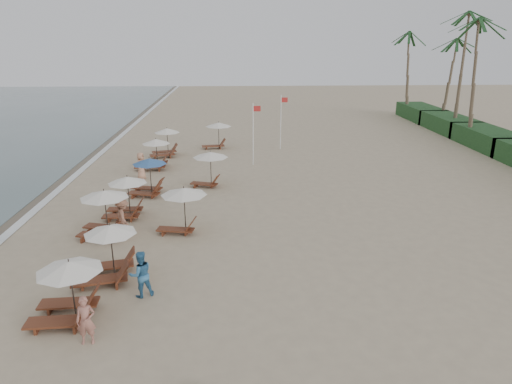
{
  "coord_description": "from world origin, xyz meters",
  "views": [
    {
      "loc": [
        -0.15,
        -16.49,
        8.97
      ],
      "look_at": [
        1.0,
        6.66,
        1.3
      ],
      "focal_mm": 32.33,
      "sensor_mm": 36.0,
      "label": 1
    }
  ],
  "objects_px": {
    "beachgoer_near": "(86,320)",
    "flag_pole_near": "(254,131)",
    "beachgoer_mid_b": "(123,217)",
    "beachgoer_far_b": "(141,166)",
    "lounger_station_2": "(102,213)",
    "inland_station_0": "(181,204)",
    "inland_station_1": "(208,164)",
    "lounger_station_4": "(147,178)",
    "lounger_station_5": "(153,156)",
    "lounger_station_6": "(165,143)",
    "inland_station_2": "(216,132)",
    "lounger_station_3": "(124,198)",
    "lounger_station_1": "(105,256)",
    "lounger_station_0": "(65,292)",
    "beachgoer_mid_a": "(141,274)"
  },
  "relations": [
    {
      "from": "lounger_station_2",
      "to": "beachgoer_far_b",
      "type": "relative_size",
      "value": 1.41
    },
    {
      "from": "beachgoer_near",
      "to": "inland_station_1",
      "type": "bearing_deg",
      "value": 73.69
    },
    {
      "from": "lounger_station_4",
      "to": "lounger_station_6",
      "type": "relative_size",
      "value": 0.98
    },
    {
      "from": "lounger_station_1",
      "to": "flag_pole_near",
      "type": "bearing_deg",
      "value": 69.18
    },
    {
      "from": "beachgoer_mid_b",
      "to": "flag_pole_near",
      "type": "distance_m",
      "value": 14.64
    },
    {
      "from": "flag_pole_near",
      "to": "beachgoer_far_b",
      "type": "bearing_deg",
      "value": -156.38
    },
    {
      "from": "lounger_station_6",
      "to": "inland_station_2",
      "type": "xyz_separation_m",
      "value": [
        4.08,
        2.7,
        0.35
      ]
    },
    {
      "from": "beachgoer_mid_a",
      "to": "lounger_station_2",
      "type": "bearing_deg",
      "value": -88.31
    },
    {
      "from": "lounger_station_6",
      "to": "beachgoer_far_b",
      "type": "height_order",
      "value": "lounger_station_6"
    },
    {
      "from": "lounger_station_6",
      "to": "lounger_station_1",
      "type": "bearing_deg",
      "value": -88.59
    },
    {
      "from": "inland_station_1",
      "to": "beachgoer_mid_a",
      "type": "height_order",
      "value": "inland_station_1"
    },
    {
      "from": "lounger_station_4",
      "to": "flag_pole_near",
      "type": "xyz_separation_m",
      "value": [
        6.77,
        6.76,
        1.48
      ]
    },
    {
      "from": "beachgoer_far_b",
      "to": "lounger_station_0",
      "type": "bearing_deg",
      "value": -168.93
    },
    {
      "from": "lounger_station_2",
      "to": "beachgoer_near",
      "type": "relative_size",
      "value": 1.61
    },
    {
      "from": "beachgoer_near",
      "to": "flag_pole_near",
      "type": "height_order",
      "value": "flag_pole_near"
    },
    {
      "from": "lounger_station_2",
      "to": "inland_station_2",
      "type": "distance_m",
      "value": 19.32
    },
    {
      "from": "beachgoer_near",
      "to": "beachgoer_far_b",
      "type": "distance_m",
      "value": 17.99
    },
    {
      "from": "lounger_station_2",
      "to": "inland_station_2",
      "type": "xyz_separation_m",
      "value": [
        4.82,
        18.71,
        0.21
      ]
    },
    {
      "from": "lounger_station_2",
      "to": "beachgoer_far_b",
      "type": "height_order",
      "value": "lounger_station_2"
    },
    {
      "from": "inland_station_0",
      "to": "inland_station_1",
      "type": "relative_size",
      "value": 1.01
    },
    {
      "from": "beachgoer_mid_b",
      "to": "beachgoer_far_b",
      "type": "distance_m",
      "value": 9.5
    },
    {
      "from": "lounger_station_1",
      "to": "inland_station_1",
      "type": "height_order",
      "value": "lounger_station_1"
    },
    {
      "from": "beachgoer_mid_b",
      "to": "lounger_station_4",
      "type": "bearing_deg",
      "value": -27.87
    },
    {
      "from": "lounger_station_1",
      "to": "lounger_station_4",
      "type": "distance_m",
      "value": 10.46
    },
    {
      "from": "lounger_station_3",
      "to": "beachgoer_far_b",
      "type": "distance_m",
      "value": 7.09
    },
    {
      "from": "lounger_station_6",
      "to": "beachgoer_mid_a",
      "type": "distance_m",
      "value": 21.7
    },
    {
      "from": "lounger_station_3",
      "to": "beachgoer_mid_b",
      "type": "relative_size",
      "value": 1.33
    },
    {
      "from": "inland_station_0",
      "to": "beachgoer_mid_b",
      "type": "xyz_separation_m",
      "value": [
        -2.76,
        -0.16,
        -0.55
      ]
    },
    {
      "from": "lounger_station_1",
      "to": "inland_station_2",
      "type": "xyz_separation_m",
      "value": [
        3.58,
        22.94,
        0.4
      ]
    },
    {
      "from": "beachgoer_mid_a",
      "to": "flag_pole_near",
      "type": "height_order",
      "value": "flag_pole_near"
    },
    {
      "from": "beachgoer_near",
      "to": "beachgoer_far_b",
      "type": "bearing_deg",
      "value": 89.41
    },
    {
      "from": "lounger_station_5",
      "to": "inland_station_0",
      "type": "relative_size",
      "value": 1.02
    },
    {
      "from": "beachgoer_mid_b",
      "to": "beachgoer_far_b",
      "type": "relative_size",
      "value": 0.99
    },
    {
      "from": "lounger_station_0",
      "to": "lounger_station_2",
      "type": "bearing_deg",
      "value": 95.18
    },
    {
      "from": "inland_station_0",
      "to": "inland_station_1",
      "type": "distance_m",
      "value": 7.52
    },
    {
      "from": "lounger_station_4",
      "to": "lounger_station_5",
      "type": "height_order",
      "value": "lounger_station_4"
    },
    {
      "from": "lounger_station_0",
      "to": "flag_pole_near",
      "type": "bearing_deg",
      "value": 70.26
    },
    {
      "from": "beachgoer_mid_b",
      "to": "beachgoer_near",
      "type": "bearing_deg",
      "value": 157.82
    },
    {
      "from": "inland_station_0",
      "to": "beachgoer_mid_b",
      "type": "relative_size",
      "value": 1.42
    },
    {
      "from": "lounger_station_3",
      "to": "lounger_station_6",
      "type": "height_order",
      "value": "lounger_station_6"
    },
    {
      "from": "inland_station_0",
      "to": "inland_station_2",
      "type": "bearing_deg",
      "value": 86.53
    },
    {
      "from": "inland_station_2",
      "to": "beachgoer_mid_b",
      "type": "height_order",
      "value": "inland_station_2"
    },
    {
      "from": "beachgoer_far_b",
      "to": "beachgoer_mid_a",
      "type": "bearing_deg",
      "value": -160.49
    },
    {
      "from": "lounger_station_1",
      "to": "beachgoer_far_b",
      "type": "height_order",
      "value": "lounger_station_1"
    },
    {
      "from": "lounger_station_0",
      "to": "lounger_station_4",
      "type": "distance_m",
      "value": 13.2
    },
    {
      "from": "lounger_station_3",
      "to": "beachgoer_mid_a",
      "type": "height_order",
      "value": "lounger_station_3"
    },
    {
      "from": "lounger_station_0",
      "to": "inland_station_0",
      "type": "height_order",
      "value": "inland_station_0"
    },
    {
      "from": "beachgoer_mid_b",
      "to": "lounger_station_2",
      "type": "bearing_deg",
      "value": 71.13
    },
    {
      "from": "lounger_station_5",
      "to": "beachgoer_far_b",
      "type": "height_order",
      "value": "lounger_station_5"
    },
    {
      "from": "lounger_station_1",
      "to": "beachgoer_far_b",
      "type": "bearing_deg",
      "value": 94.92
    }
  ]
}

